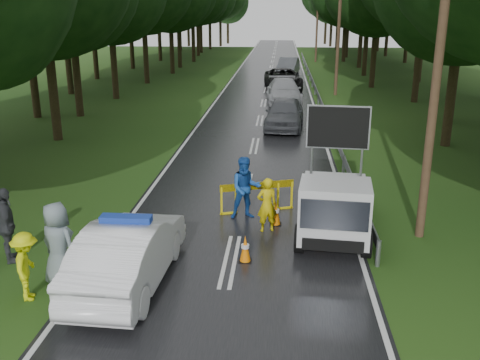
# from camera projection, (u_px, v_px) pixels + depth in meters

# --- Properties ---
(ground) EXTENTS (160.00, 160.00, 0.00)m
(ground) POSITION_uv_depth(u_px,v_px,m) (230.00, 261.00, 13.65)
(ground) COLOR #1B4012
(ground) RESTS_ON ground
(road) EXTENTS (7.00, 140.00, 0.02)m
(road) POSITION_uv_depth(u_px,v_px,m) (266.00, 90.00, 42.12)
(road) COLOR black
(road) RESTS_ON ground
(guardrail) EXTENTS (0.12, 60.06, 0.70)m
(guardrail) POSITION_uv_depth(u_px,v_px,m) (314.00, 84.00, 41.37)
(guardrail) COLOR gray
(guardrail) RESTS_ON ground
(utility_pole_near) EXTENTS (1.40, 0.24, 10.00)m
(utility_pole_near) POSITION_uv_depth(u_px,v_px,m) (439.00, 53.00, 13.61)
(utility_pole_near) COLOR #453220
(utility_pole_near) RESTS_ON ground
(utility_pole_mid) EXTENTS (1.40, 0.24, 10.00)m
(utility_pole_mid) POSITION_uv_depth(u_px,v_px,m) (339.00, 24.00, 38.29)
(utility_pole_mid) COLOR #453220
(utility_pole_mid) RESTS_ON ground
(utility_pole_far) EXTENTS (1.40, 0.24, 10.00)m
(utility_pole_far) POSITION_uv_depth(u_px,v_px,m) (317.00, 18.00, 62.97)
(utility_pole_far) COLOR #453220
(utility_pole_far) RESTS_ON ground
(police_sedan) EXTENTS (1.84, 4.76, 1.70)m
(police_sedan) POSITION_uv_depth(u_px,v_px,m) (128.00, 253.00, 12.31)
(police_sedan) COLOR white
(police_sedan) RESTS_ON ground
(work_truck) EXTENTS (2.33, 4.53, 3.49)m
(work_truck) POSITION_uv_depth(u_px,v_px,m) (334.00, 204.00, 14.90)
(work_truck) COLOR gray
(work_truck) RESTS_ON ground
(barrier) EXTENTS (2.28, 0.81, 0.99)m
(barrier) POSITION_uv_depth(u_px,v_px,m) (257.00, 190.00, 16.73)
(barrier) COLOR yellow
(barrier) RESTS_ON ground
(officer) EXTENTS (0.68, 0.56, 1.62)m
(officer) POSITION_uv_depth(u_px,v_px,m) (267.00, 205.00, 15.24)
(officer) COLOR #DDC30C
(officer) RESTS_ON ground
(civilian) EXTENTS (1.08, 0.93, 1.93)m
(civilian) POSITION_uv_depth(u_px,v_px,m) (246.00, 188.00, 16.19)
(civilian) COLOR #1A50AE
(civilian) RESTS_ON ground
(bystander_left) EXTENTS (0.86, 1.14, 1.57)m
(bystander_left) POSITION_uv_depth(u_px,v_px,m) (27.00, 266.00, 11.66)
(bystander_left) COLOR #D9E50C
(bystander_left) RESTS_ON ground
(bystander_mid) EXTENTS (0.99, 1.23, 1.96)m
(bystander_mid) POSITION_uv_depth(u_px,v_px,m) (7.00, 226.00, 13.34)
(bystander_mid) COLOR #3A3B41
(bystander_mid) RESTS_ON ground
(bystander_right) EXTENTS (1.17, 0.99, 2.02)m
(bystander_right) POSITION_uv_depth(u_px,v_px,m) (58.00, 245.00, 12.20)
(bystander_right) COLOR slate
(bystander_right) RESTS_ON ground
(queue_car_first) EXTENTS (2.28, 4.92, 1.63)m
(queue_car_first) POSITION_uv_depth(u_px,v_px,m) (285.00, 113.00, 28.50)
(queue_car_first) COLOR #43454B
(queue_car_first) RESTS_ON ground
(queue_car_second) EXTENTS (2.54, 5.58, 1.58)m
(queue_car_second) POSITION_uv_depth(u_px,v_px,m) (284.00, 91.00, 36.40)
(queue_car_second) COLOR #96979D
(queue_car_second) RESTS_ON ground
(queue_car_third) EXTENTS (3.30, 6.00, 1.59)m
(queue_car_third) POSITION_uv_depth(u_px,v_px,m) (283.00, 79.00, 42.75)
(queue_car_third) COLOR black
(queue_car_third) RESTS_ON ground
(queue_car_fourth) EXTENTS (2.36, 5.14, 1.63)m
(queue_car_fourth) POSITION_uv_depth(u_px,v_px,m) (288.00, 66.00, 51.75)
(queue_car_fourth) COLOR #414449
(queue_car_fourth) RESTS_ON ground
(cone_near_left) EXTENTS (0.32, 0.32, 0.68)m
(cone_near_left) POSITION_uv_depth(u_px,v_px,m) (97.00, 263.00, 12.83)
(cone_near_left) COLOR black
(cone_near_left) RESTS_ON ground
(cone_center) EXTENTS (0.34, 0.34, 0.72)m
(cone_center) POSITION_uv_depth(u_px,v_px,m) (245.00, 249.00, 13.52)
(cone_center) COLOR black
(cone_center) RESTS_ON ground
(cone_far) EXTENTS (0.35, 0.35, 0.74)m
(cone_far) POSITION_uv_depth(u_px,v_px,m) (276.00, 214.00, 15.83)
(cone_far) COLOR black
(cone_far) RESTS_ON ground
(cone_left_mid) EXTENTS (0.32, 0.32, 0.69)m
(cone_left_mid) POSITION_uv_depth(u_px,v_px,m) (119.00, 225.00, 15.03)
(cone_left_mid) COLOR black
(cone_left_mid) RESTS_ON ground
(cone_right) EXTENTS (0.38, 0.38, 0.80)m
(cone_right) POSITION_uv_depth(u_px,v_px,m) (322.00, 227.00, 14.78)
(cone_right) COLOR black
(cone_right) RESTS_ON ground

